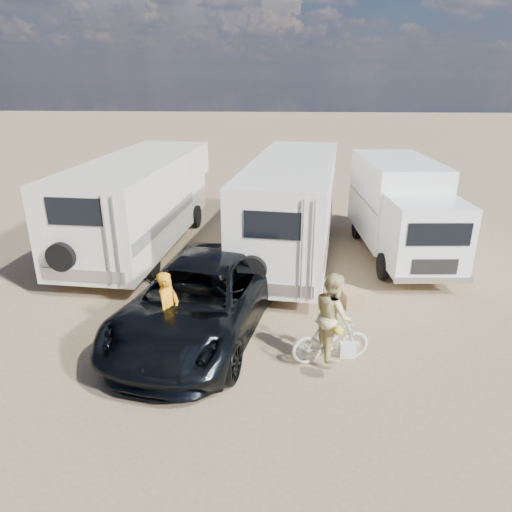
# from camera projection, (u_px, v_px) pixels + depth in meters

# --- Properties ---
(ground) EXTENTS (140.00, 140.00, 0.00)m
(ground) POSITION_uv_depth(u_px,v_px,m) (290.00, 376.00, 9.19)
(ground) COLOR #967C59
(ground) RESTS_ON ground
(rv_main) EXTENTS (3.45, 8.44, 3.11)m
(rv_main) POSITION_uv_depth(u_px,v_px,m) (292.00, 210.00, 14.73)
(rv_main) COLOR white
(rv_main) RESTS_ON ground
(rv_left) EXTENTS (3.30, 8.50, 3.01)m
(rv_left) POSITION_uv_depth(u_px,v_px,m) (140.00, 205.00, 15.51)
(rv_left) COLOR beige
(rv_left) RESTS_ON ground
(box_truck) EXTENTS (2.53, 6.23, 2.99)m
(box_truck) POSITION_uv_depth(u_px,v_px,m) (402.00, 212.00, 14.76)
(box_truck) COLOR white
(box_truck) RESTS_ON ground
(dark_suv) EXTENTS (3.88, 6.37, 1.65)m
(dark_suv) POSITION_uv_depth(u_px,v_px,m) (201.00, 299.00, 10.52)
(dark_suv) COLOR black
(dark_suv) RESTS_ON ground
(bike_man) EXTENTS (1.97, 1.06, 0.98)m
(bike_man) POSITION_uv_depth(u_px,v_px,m) (170.00, 332.00, 9.80)
(bike_man) COLOR red
(bike_man) RESTS_ON ground
(bike_woman) EXTENTS (1.70, 0.85, 0.98)m
(bike_woman) POSITION_uv_depth(u_px,v_px,m) (331.00, 340.00, 9.49)
(bike_woman) COLOR beige
(bike_woman) RESTS_ON ground
(rider_man) EXTENTS (0.53, 0.69, 1.67)m
(rider_man) POSITION_uv_depth(u_px,v_px,m) (169.00, 318.00, 9.67)
(rider_man) COLOR orange
(rider_man) RESTS_ON ground
(rider_woman) EXTENTS (0.87, 1.01, 1.79)m
(rider_woman) POSITION_uv_depth(u_px,v_px,m) (332.00, 323.00, 9.35)
(rider_woman) COLOR #D6C57D
(rider_woman) RESTS_ON ground
(bike_parked) EXTENTS (1.68, 0.59, 0.88)m
(bike_parked) POSITION_uv_depth(u_px,v_px,m) (429.00, 256.00, 14.08)
(bike_parked) COLOR #292B29
(bike_parked) RESTS_ON ground
(cooler) EXTENTS (0.58, 0.44, 0.44)m
(cooler) POSITION_uv_depth(u_px,v_px,m) (228.00, 287.00, 12.51)
(cooler) COLOR #245188
(cooler) RESTS_ON ground
(crate) EXTENTS (0.58, 0.58, 0.39)m
(crate) POSITION_uv_depth(u_px,v_px,m) (353.00, 299.00, 11.91)
(crate) COLOR #8D6B49
(crate) RESTS_ON ground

